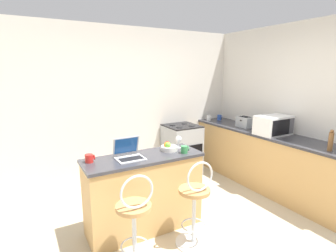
{
  "coord_description": "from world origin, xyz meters",
  "views": [
    {
      "loc": [
        -1.62,
        -1.92,
        1.88
      ],
      "look_at": [
        0.4,
        1.64,
        1.02
      ],
      "focal_mm": 28.0,
      "sensor_mm": 36.0,
      "label": 1
    }
  ],
  "objects_px": {
    "mug_white": "(209,118)",
    "mug_red": "(89,158)",
    "laptop": "(129,153)",
    "pepper_mill": "(331,141)",
    "mug_blue": "(219,117)",
    "fruit_bowl": "(169,147)",
    "microwave": "(273,125)",
    "mug_green": "(184,149)",
    "wine_glass_tall": "(178,139)",
    "bar_stool_far": "(195,206)",
    "stove_range": "(182,150)",
    "bar_stool_near": "(135,225)",
    "toaster": "(245,122)"
  },
  "relations": [
    {
      "from": "mug_white",
      "to": "mug_red",
      "type": "distance_m",
      "value": 2.95
    },
    {
      "from": "laptop",
      "to": "pepper_mill",
      "type": "height_order",
      "value": "pepper_mill"
    },
    {
      "from": "mug_blue",
      "to": "fruit_bowl",
      "type": "bearing_deg",
      "value": -145.92
    },
    {
      "from": "microwave",
      "to": "fruit_bowl",
      "type": "relative_size",
      "value": 2.59
    },
    {
      "from": "pepper_mill",
      "to": "mug_white",
      "type": "bearing_deg",
      "value": 90.77
    },
    {
      "from": "microwave",
      "to": "mug_blue",
      "type": "bearing_deg",
      "value": 86.49
    },
    {
      "from": "laptop",
      "to": "mug_green",
      "type": "height_order",
      "value": "laptop"
    },
    {
      "from": "laptop",
      "to": "mug_blue",
      "type": "relative_size",
      "value": 3.01
    },
    {
      "from": "wine_glass_tall",
      "to": "pepper_mill",
      "type": "bearing_deg",
      "value": -33.46
    },
    {
      "from": "bar_stool_far",
      "to": "mug_green",
      "type": "bearing_deg",
      "value": 72.78
    },
    {
      "from": "mug_blue",
      "to": "pepper_mill",
      "type": "distance_m",
      "value": 2.28
    },
    {
      "from": "stove_range",
      "to": "mug_blue",
      "type": "relative_size",
      "value": 9.07
    },
    {
      "from": "laptop",
      "to": "wine_glass_tall",
      "type": "distance_m",
      "value": 0.7
    },
    {
      "from": "mug_blue",
      "to": "microwave",
      "type": "bearing_deg",
      "value": -93.51
    },
    {
      "from": "microwave",
      "to": "mug_red",
      "type": "distance_m",
      "value": 2.77
    },
    {
      "from": "laptop",
      "to": "stove_range",
      "type": "bearing_deg",
      "value": 39.17
    },
    {
      "from": "bar_stool_far",
      "to": "laptop",
      "type": "height_order",
      "value": "laptop"
    },
    {
      "from": "wine_glass_tall",
      "to": "mug_red",
      "type": "relative_size",
      "value": 1.5
    },
    {
      "from": "mug_red",
      "to": "mug_green",
      "type": "relative_size",
      "value": 1.06
    },
    {
      "from": "stove_range",
      "to": "mug_red",
      "type": "xyz_separation_m",
      "value": [
        -1.91,
        -1.15,
        0.5
      ]
    },
    {
      "from": "laptop",
      "to": "bar_stool_near",
      "type": "bearing_deg",
      "value": -107.09
    },
    {
      "from": "laptop",
      "to": "mug_green",
      "type": "xyz_separation_m",
      "value": [
        0.65,
        -0.16,
        -0.01
      ]
    },
    {
      "from": "fruit_bowl",
      "to": "mug_white",
      "type": "bearing_deg",
      "value": 38.77
    },
    {
      "from": "mug_blue",
      "to": "mug_white",
      "type": "relative_size",
      "value": 1.01
    },
    {
      "from": "bar_stool_near",
      "to": "laptop",
      "type": "distance_m",
      "value": 0.8
    },
    {
      "from": "microwave",
      "to": "fruit_bowl",
      "type": "bearing_deg",
      "value": 177.92
    },
    {
      "from": "bar_stool_near",
      "to": "microwave",
      "type": "height_order",
      "value": "microwave"
    },
    {
      "from": "mug_blue",
      "to": "fruit_bowl",
      "type": "relative_size",
      "value": 0.5
    },
    {
      "from": "mug_white",
      "to": "pepper_mill",
      "type": "height_order",
      "value": "pepper_mill"
    },
    {
      "from": "bar_stool_near",
      "to": "mug_red",
      "type": "bearing_deg",
      "value": 110.37
    },
    {
      "from": "bar_stool_far",
      "to": "microwave",
      "type": "height_order",
      "value": "microwave"
    },
    {
      "from": "bar_stool_near",
      "to": "wine_glass_tall",
      "type": "relative_size",
      "value": 6.32
    },
    {
      "from": "microwave",
      "to": "mug_white",
      "type": "distance_m",
      "value": 1.43
    },
    {
      "from": "bar_stool_far",
      "to": "toaster",
      "type": "distance_m",
      "value": 2.25
    },
    {
      "from": "mug_blue",
      "to": "wine_glass_tall",
      "type": "height_order",
      "value": "wine_glass_tall"
    },
    {
      "from": "laptop",
      "to": "mug_white",
      "type": "bearing_deg",
      "value": 31.71
    },
    {
      "from": "fruit_bowl",
      "to": "mug_green",
      "type": "height_order",
      "value": "fruit_bowl"
    },
    {
      "from": "microwave",
      "to": "laptop",
      "type": "bearing_deg",
      "value": 178.77
    },
    {
      "from": "toaster",
      "to": "mug_white",
      "type": "relative_size",
      "value": 2.68
    },
    {
      "from": "fruit_bowl",
      "to": "wine_glass_tall",
      "type": "relative_size",
      "value": 1.31
    },
    {
      "from": "wine_glass_tall",
      "to": "microwave",
      "type": "bearing_deg",
      "value": -3.64
    },
    {
      "from": "bar_stool_far",
      "to": "mug_blue",
      "type": "relative_size",
      "value": 9.66
    },
    {
      "from": "mug_white",
      "to": "wine_glass_tall",
      "type": "bearing_deg",
      "value": -139.14
    },
    {
      "from": "laptop",
      "to": "toaster",
      "type": "height_order",
      "value": "laptop"
    },
    {
      "from": "fruit_bowl",
      "to": "stove_range",
      "type": "bearing_deg",
      "value": 51.32
    },
    {
      "from": "mug_blue",
      "to": "mug_red",
      "type": "distance_m",
      "value": 3.11
    },
    {
      "from": "bar_stool_near",
      "to": "fruit_bowl",
      "type": "relative_size",
      "value": 4.82
    },
    {
      "from": "microwave",
      "to": "mug_blue",
      "type": "relative_size",
      "value": 5.18
    },
    {
      "from": "toaster",
      "to": "mug_blue",
      "type": "bearing_deg",
      "value": 85.21
    },
    {
      "from": "bar_stool_far",
      "to": "pepper_mill",
      "type": "distance_m",
      "value": 1.87
    }
  ]
}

